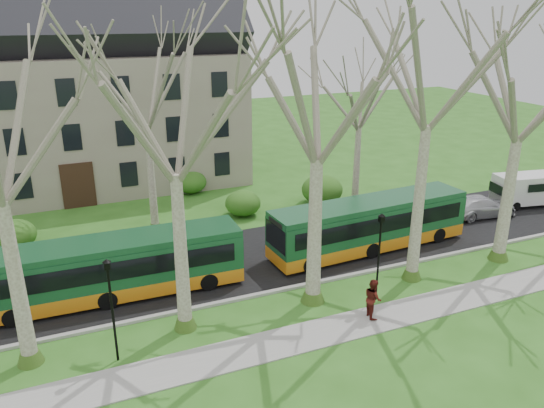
{
  "coord_description": "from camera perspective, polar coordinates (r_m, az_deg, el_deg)",
  "views": [
    {
      "loc": [
        -7.25,
        -19.57,
        12.95
      ],
      "look_at": [
        2.31,
        3.0,
        4.05
      ],
      "focal_mm": 35.0,
      "sensor_mm": 36.0,
      "label": 1
    }
  ],
  "objects": [
    {
      "name": "curb",
      "position": [
        25.73,
        -3.49,
        -10.13
      ],
      "size": [
        80.0,
        0.25,
        0.14
      ],
      "primitive_type": "cube",
      "color": "#A5A39E",
      "rests_on": "ground"
    },
    {
      "name": "van_a",
      "position": [
        41.43,
        26.05,
        1.38
      ],
      "size": [
        5.44,
        2.79,
        2.26
      ],
      "primitive_type": null,
      "rotation": [
        0.0,
        0.0,
        -0.18
      ],
      "color": "silver",
      "rests_on": "road"
    },
    {
      "name": "ground",
      "position": [
        24.55,
        -2.28,
        -11.89
      ],
      "size": [
        120.0,
        120.0,
        0.0
      ],
      "primitive_type": "plane",
      "color": "#2D611B",
      "rests_on": "ground"
    },
    {
      "name": "tree_row_verge",
      "position": [
        21.97,
        -2.81,
        4.21
      ],
      "size": [
        49.0,
        7.0,
        14.0
      ],
      "color": "gray",
      "rests_on": "ground"
    },
    {
      "name": "pedestrian_b",
      "position": [
        24.33,
        10.8,
        -9.92
      ],
      "size": [
        0.84,
        1.0,
        1.83
      ],
      "primitive_type": "imported",
      "rotation": [
        0.0,
        0.0,
        1.39
      ],
      "color": "#4E1612",
      "rests_on": "sidewalk"
    },
    {
      "name": "bus_follow",
      "position": [
        30.75,
        10.46,
        -2.13
      ],
      "size": [
        12.16,
        3.2,
        3.01
      ],
      "primitive_type": null,
      "rotation": [
        0.0,
        0.0,
        0.06
      ],
      "color": "#154C28",
      "rests_on": "road"
    },
    {
      "name": "sedan",
      "position": [
        37.96,
        21.55,
        -0.22
      ],
      "size": [
        5.04,
        2.41,
        1.42
      ],
      "primitive_type": "imported",
      "rotation": [
        0.0,
        0.0,
        1.48
      ],
      "color": "silver",
      "rests_on": "road"
    },
    {
      "name": "bus_lead",
      "position": [
        26.38,
        -16.44,
        -6.52
      ],
      "size": [
        12.02,
        2.77,
        2.99
      ],
      "primitive_type": null,
      "rotation": [
        0.0,
        0.0,
        -0.02
      ],
      "color": "#154C28",
      "rests_on": "road"
    },
    {
      "name": "hedges",
      "position": [
        35.72,
        -17.45,
        -0.55
      ],
      "size": [
        30.6,
        8.6,
        2.0
      ],
      "color": "#255819",
      "rests_on": "ground"
    },
    {
      "name": "building",
      "position": [
        43.86,
        -21.69,
        12.19
      ],
      "size": [
        26.5,
        12.2,
        16.0
      ],
      "color": "gray",
      "rests_on": "ground"
    },
    {
      "name": "road",
      "position": [
        29.11,
        -6.15,
        -6.52
      ],
      "size": [
        80.0,
        8.0,
        0.06
      ],
      "primitive_type": "cube",
      "color": "black",
      "rests_on": "ground"
    },
    {
      "name": "sidewalk",
      "position": [
        22.59,
        0.05,
        -14.92
      ],
      "size": [
        70.0,
        2.0,
        0.06
      ],
      "primitive_type": "cube",
      "color": "gray",
      "rests_on": "ground"
    },
    {
      "name": "tree_row_far",
      "position": [
        31.9,
        -11.8,
        6.95
      ],
      "size": [
        33.0,
        7.0,
        12.0
      ],
      "color": "gray",
      "rests_on": "ground"
    },
    {
      "name": "lamp_row",
      "position": [
        22.47,
        -1.46,
        -7.56
      ],
      "size": [
        36.22,
        0.22,
        4.3
      ],
      "color": "black",
      "rests_on": "ground"
    }
  ]
}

